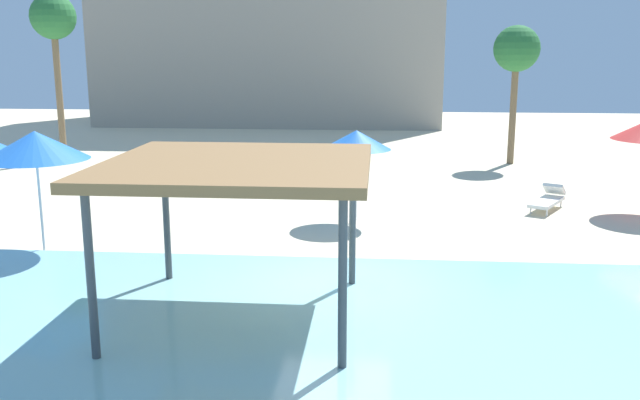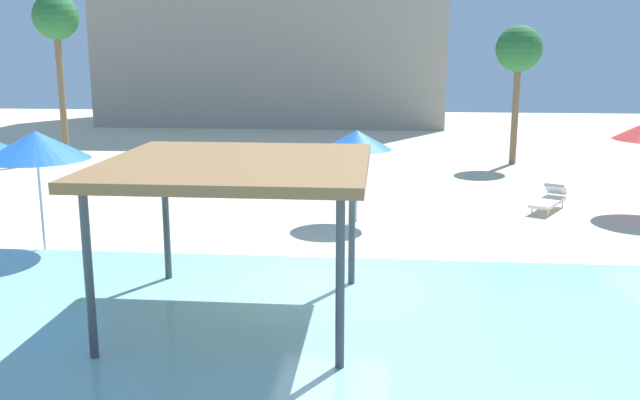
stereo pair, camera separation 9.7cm
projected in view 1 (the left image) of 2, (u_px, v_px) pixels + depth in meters
ground_plane at (334, 280)px, 14.74m from camera, size 80.00×80.00×0.00m
shade_pavilion at (238, 170)px, 12.12m from camera, size 4.59×4.59×2.91m
beach_umbrella_blue_1 at (35, 145)px, 16.37m from camera, size 2.48×2.48×2.92m
beach_umbrella_blue_3 at (356, 140)px, 19.21m from camera, size 1.94×1.94×2.60m
lounge_chair_1 at (548, 199)px, 21.10m from camera, size 1.46×1.94×0.74m
palm_tree_0 at (517, 52)px, 28.56m from camera, size 1.90×1.90×5.74m
palm_tree_1 at (53, 21)px, 29.12m from camera, size 1.90×1.90×7.06m
hotel_block_0 at (274, 1)px, 45.88m from camera, size 21.54×11.25×15.70m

